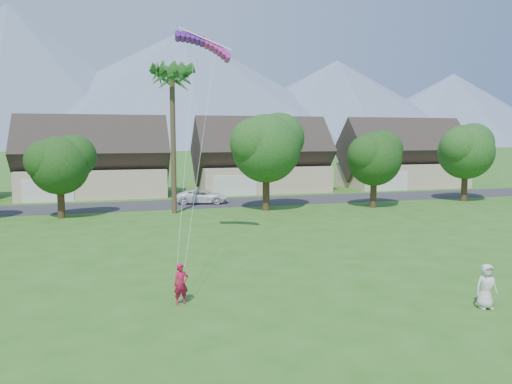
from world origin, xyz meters
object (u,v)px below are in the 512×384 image
object	(u,v)px
kite_flyer	(181,284)
watcher	(486,286)
parafoil_kite	(205,43)
parked_car	(202,196)

from	to	relation	value
kite_flyer	watcher	size ratio (longest dim) A/B	0.93
parafoil_kite	parked_car	bearing A→B (deg)	91.46
kite_flyer	parked_car	distance (m)	29.24
watcher	parked_car	size ratio (longest dim) A/B	0.35
parked_car	parafoil_kite	size ratio (longest dim) A/B	1.43
watcher	parked_car	xyz separation A→B (m)	(-5.48, 32.34, -0.19)
watcher	parafoil_kite	xyz separation A→B (m)	(-8.41, 13.47, 11.00)
parked_car	parafoil_kite	world-z (taller)	parafoil_kite
parked_car	parafoil_kite	xyz separation A→B (m)	(-2.93, -18.87, 11.18)
kite_flyer	parafoil_kite	xyz separation A→B (m)	(2.78, 9.81, 11.06)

